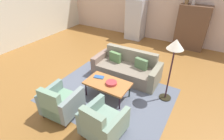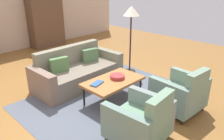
{
  "view_description": "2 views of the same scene",
  "coord_description": "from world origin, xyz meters",
  "px_view_note": "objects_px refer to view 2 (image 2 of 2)",
  "views": [
    {
      "loc": [
        2.28,
        -3.91,
        3.18
      ],
      "look_at": [
        0.08,
        -0.25,
        0.57
      ],
      "focal_mm": 28.0,
      "sensor_mm": 36.0,
      "label": 1
    },
    {
      "loc": [
        -2.66,
        -3.48,
        2.29
      ],
      "look_at": [
        0.26,
        -0.63,
        0.64
      ],
      "focal_mm": 35.63,
      "sensor_mm": 36.0,
      "label": 2
    }
  ],
  "objects_px": {
    "armchair_left": "(142,122)",
    "cabinet": "(46,21)",
    "fruit_bowl": "(117,77)",
    "coffee_table": "(113,82)",
    "armchair_right": "(181,94)",
    "couch": "(77,72)",
    "floor_lamp": "(131,17)",
    "book_stack": "(97,83)"
  },
  "relations": [
    {
      "from": "coffee_table",
      "to": "armchair_left",
      "type": "xyz_separation_m",
      "value": [
        -0.6,
        -1.17,
        -0.07
      ]
    },
    {
      "from": "coffee_table",
      "to": "armchair_right",
      "type": "height_order",
      "value": "armchair_right"
    },
    {
      "from": "coffee_table",
      "to": "floor_lamp",
      "type": "height_order",
      "value": "floor_lamp"
    },
    {
      "from": "armchair_left",
      "to": "floor_lamp",
      "type": "xyz_separation_m",
      "value": [
        2.0,
        1.91,
        1.1
      ]
    },
    {
      "from": "coffee_table",
      "to": "book_stack",
      "type": "bearing_deg",
      "value": 164.49
    },
    {
      "from": "floor_lamp",
      "to": "couch",
      "type": "bearing_deg",
      "value": 162.61
    },
    {
      "from": "armchair_left",
      "to": "floor_lamp",
      "type": "bearing_deg",
      "value": 39.58
    },
    {
      "from": "armchair_right",
      "to": "fruit_bowl",
      "type": "relative_size",
      "value": 2.99
    },
    {
      "from": "couch",
      "to": "armchair_left",
      "type": "xyz_separation_m",
      "value": [
        -0.59,
        -2.35,
        0.06
      ]
    },
    {
      "from": "fruit_bowl",
      "to": "cabinet",
      "type": "distance_m",
      "value": 4.73
    },
    {
      "from": "book_stack",
      "to": "floor_lamp",
      "type": "distance_m",
      "value": 2.11
    },
    {
      "from": "armchair_right",
      "to": "floor_lamp",
      "type": "distance_m",
      "value": 2.35
    },
    {
      "from": "armchair_right",
      "to": "book_stack",
      "type": "distance_m",
      "value": 1.58
    },
    {
      "from": "couch",
      "to": "armchair_right",
      "type": "height_order",
      "value": "armchair_right"
    },
    {
      "from": "couch",
      "to": "armchair_right",
      "type": "xyz_separation_m",
      "value": [
        0.6,
        -2.35,
        0.06
      ]
    },
    {
      "from": "coffee_table",
      "to": "armchair_right",
      "type": "relative_size",
      "value": 1.36
    },
    {
      "from": "armchair_right",
      "to": "cabinet",
      "type": "xyz_separation_m",
      "value": [
        0.65,
        5.74,
        0.56
      ]
    },
    {
      "from": "couch",
      "to": "cabinet",
      "type": "relative_size",
      "value": 1.18
    },
    {
      "from": "cabinet",
      "to": "couch",
      "type": "bearing_deg",
      "value": -110.13
    },
    {
      "from": "armchair_left",
      "to": "coffee_table",
      "type": "bearing_deg",
      "value": 58.82
    },
    {
      "from": "book_stack",
      "to": "floor_lamp",
      "type": "xyz_separation_m",
      "value": [
        1.75,
        0.65,
        0.98
      ]
    },
    {
      "from": "cabinet",
      "to": "floor_lamp",
      "type": "relative_size",
      "value": 1.05
    },
    {
      "from": "armchair_right",
      "to": "cabinet",
      "type": "height_order",
      "value": "cabinet"
    },
    {
      "from": "book_stack",
      "to": "floor_lamp",
      "type": "height_order",
      "value": "floor_lamp"
    },
    {
      "from": "coffee_table",
      "to": "book_stack",
      "type": "distance_m",
      "value": 0.36
    },
    {
      "from": "coffee_table",
      "to": "cabinet",
      "type": "relative_size",
      "value": 0.67
    },
    {
      "from": "couch",
      "to": "fruit_bowl",
      "type": "height_order",
      "value": "couch"
    },
    {
      "from": "fruit_bowl",
      "to": "armchair_left",
      "type": "bearing_deg",
      "value": -121.53
    },
    {
      "from": "armchair_left",
      "to": "fruit_bowl",
      "type": "relative_size",
      "value": 2.99
    },
    {
      "from": "couch",
      "to": "armchair_right",
      "type": "relative_size",
      "value": 2.41
    },
    {
      "from": "cabinet",
      "to": "floor_lamp",
      "type": "xyz_separation_m",
      "value": [
        0.16,
        -3.83,
        0.54
      ]
    },
    {
      "from": "fruit_bowl",
      "to": "coffee_table",
      "type": "bearing_deg",
      "value": 180.0
    },
    {
      "from": "floor_lamp",
      "to": "cabinet",
      "type": "bearing_deg",
      "value": 92.45
    },
    {
      "from": "armchair_right",
      "to": "floor_lamp",
      "type": "height_order",
      "value": "floor_lamp"
    },
    {
      "from": "book_stack",
      "to": "cabinet",
      "type": "bearing_deg",
      "value": 70.51
    },
    {
      "from": "armchair_right",
      "to": "floor_lamp",
      "type": "relative_size",
      "value": 0.51
    },
    {
      "from": "coffee_table",
      "to": "floor_lamp",
      "type": "xyz_separation_m",
      "value": [
        1.4,
        0.75,
        1.03
      ]
    },
    {
      "from": "armchair_left",
      "to": "fruit_bowl",
      "type": "bearing_deg",
      "value": 54.33
    },
    {
      "from": "fruit_bowl",
      "to": "book_stack",
      "type": "distance_m",
      "value": 0.48
    },
    {
      "from": "armchair_left",
      "to": "cabinet",
      "type": "relative_size",
      "value": 0.49
    },
    {
      "from": "fruit_bowl",
      "to": "cabinet",
      "type": "height_order",
      "value": "cabinet"
    },
    {
      "from": "couch",
      "to": "armchair_left",
      "type": "relative_size",
      "value": 2.41
    }
  ]
}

